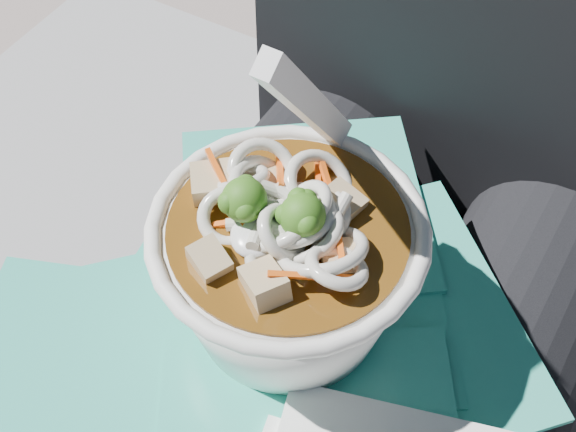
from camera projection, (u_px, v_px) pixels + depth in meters
The scene contains 4 objects.
stone_ledge at pixel (365, 431), 0.83m from camera, with size 1.00×0.50×0.45m, color gray.
person_body at pixel (362, 308), 0.55m from camera, with size 0.34×0.94×0.99m.
plastic_bag at pixel (267, 347), 0.47m from camera, with size 0.34×0.41×0.02m.
udon_bowl at pixel (288, 260), 0.44m from camera, with size 0.15×0.15×0.19m.
Camera 1 is at (0.11, -0.18, 1.01)m, focal length 50.00 mm.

